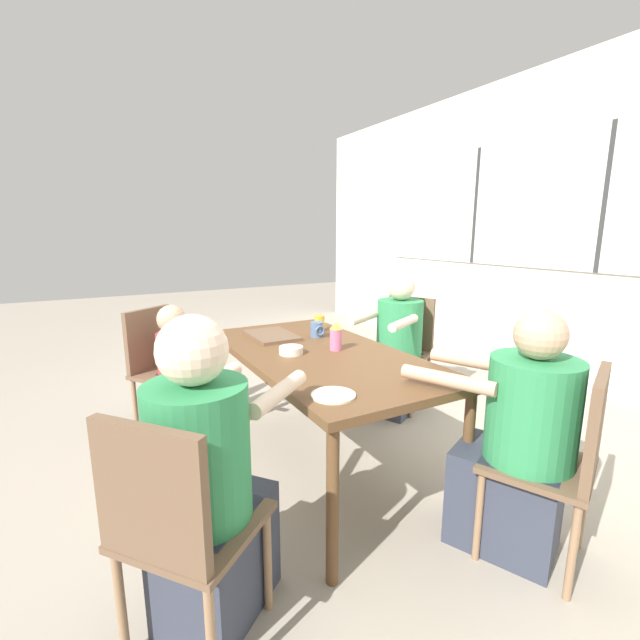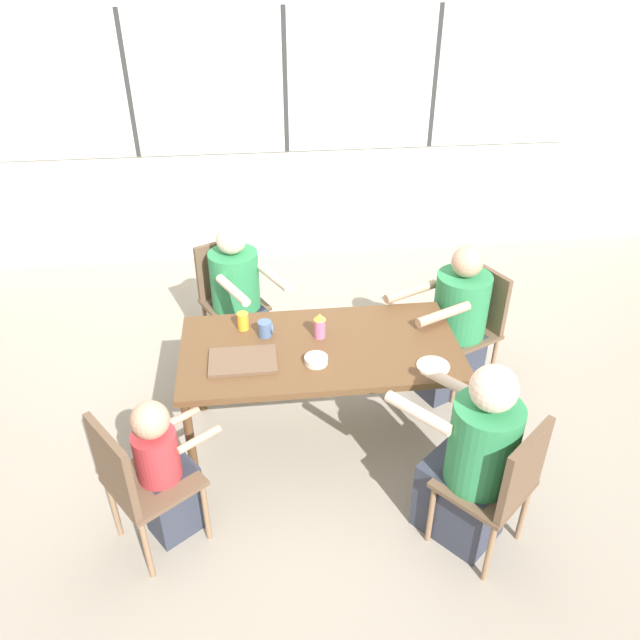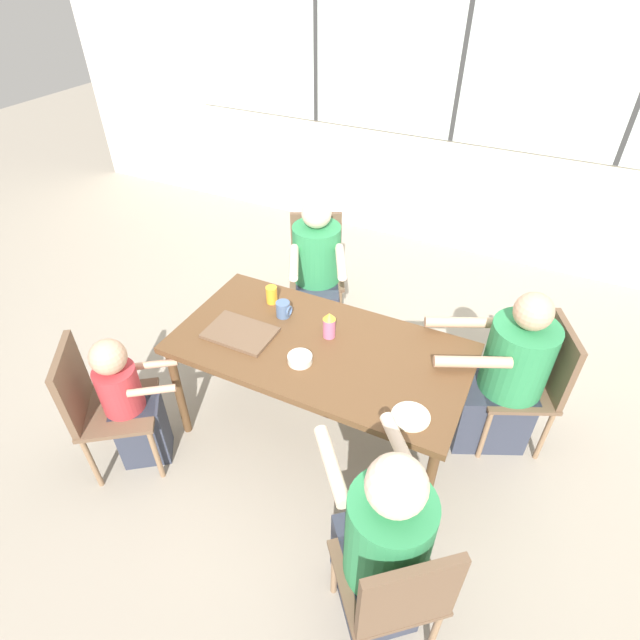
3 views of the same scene
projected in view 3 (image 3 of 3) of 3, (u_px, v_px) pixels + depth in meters
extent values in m
plane|color=gray|center=(320.00, 430.00, 3.14)|extent=(16.00, 16.00, 0.00)
cube|color=white|center=(459.00, 94.00, 4.13)|extent=(8.40, 0.06, 2.80)
cube|color=silver|center=(463.00, 66.00, 3.96)|extent=(5.20, 0.02, 1.18)
cube|color=#333333|center=(316.00, 52.00, 4.40)|extent=(0.04, 0.01, 1.18)
cube|color=#333333|center=(462.00, 66.00, 3.96)|extent=(0.04, 0.01, 1.18)
cube|color=brown|center=(320.00, 349.00, 2.71)|extent=(1.60, 0.82, 0.04)
cylinder|color=brown|center=(179.00, 393.00, 2.94)|extent=(0.05, 0.05, 0.67)
cylinder|color=brown|center=(427.00, 492.00, 2.43)|extent=(0.05, 0.05, 0.67)
cylinder|color=brown|center=(245.00, 324.00, 3.44)|extent=(0.05, 0.05, 0.67)
cylinder|color=brown|center=(461.00, 394.00, 2.93)|extent=(0.05, 0.05, 0.67)
cube|color=brown|center=(386.00, 576.00, 2.03)|extent=(0.56, 0.56, 0.03)
cube|color=brown|center=(409.00, 598.00, 1.76)|extent=(0.31, 0.27, 0.42)
cylinder|color=#8C6B4C|center=(334.00, 570.00, 2.26)|extent=(0.03, 0.03, 0.41)
cylinder|color=#8C6B4C|center=(404.00, 552.00, 2.33)|extent=(0.03, 0.03, 0.41)
cylinder|color=#8C6B4C|center=(435.00, 631.00, 2.07)|extent=(0.03, 0.03, 0.41)
cube|color=brown|center=(317.00, 276.00, 3.76)|extent=(0.54, 0.54, 0.03)
cube|color=brown|center=(316.00, 238.00, 3.76)|extent=(0.35, 0.21, 0.42)
cylinder|color=#8C6B4C|center=(340.00, 312.00, 3.76)|extent=(0.03, 0.03, 0.41)
cylinder|color=#8C6B4C|center=(295.00, 313.00, 3.76)|extent=(0.03, 0.03, 0.41)
cylinder|color=#8C6B4C|center=(337.00, 287.00, 4.03)|extent=(0.03, 0.03, 0.41)
cylinder|color=#8C6B4C|center=(295.00, 287.00, 4.02)|extent=(0.03, 0.03, 0.41)
cube|color=brown|center=(515.00, 387.00, 2.86)|extent=(0.53, 0.53, 0.03)
cube|color=brown|center=(558.00, 359.00, 2.72)|extent=(0.19, 0.36, 0.42)
cylinder|color=#8C6B4C|center=(485.00, 434.00, 2.87)|extent=(0.03, 0.03, 0.41)
cylinder|color=#8C6B4C|center=(472.00, 391.00, 3.13)|extent=(0.03, 0.03, 0.41)
cylinder|color=#8C6B4C|center=(544.00, 436.00, 2.86)|extent=(0.03, 0.03, 0.41)
cylinder|color=#8C6B4C|center=(526.00, 392.00, 3.12)|extent=(0.03, 0.03, 0.41)
cube|color=brown|center=(119.00, 409.00, 2.73)|extent=(0.56, 0.56, 0.03)
cube|color=brown|center=(72.00, 384.00, 2.57)|extent=(0.25, 0.33, 0.42)
cylinder|color=#8C6B4C|center=(161.00, 408.00, 3.02)|extent=(0.03, 0.03, 0.41)
cylinder|color=#8C6B4C|center=(156.00, 454.00, 2.76)|extent=(0.03, 0.03, 0.41)
cylinder|color=#8C6B4C|center=(102.00, 415.00, 2.98)|extent=(0.03, 0.03, 0.41)
cylinder|color=#8C6B4C|center=(92.00, 463.00, 2.71)|extent=(0.03, 0.03, 0.41)
cube|color=#333847|center=(374.00, 574.00, 2.24)|extent=(0.49, 0.50, 0.43)
cylinder|color=#2D844C|center=(388.00, 537.00, 1.91)|extent=(0.33, 0.33, 0.46)
sphere|color=beige|center=(397.00, 485.00, 1.70)|extent=(0.22, 0.22, 0.22)
cylinder|color=beige|center=(331.00, 465.00, 2.02)|extent=(0.28, 0.32, 0.06)
cylinder|color=beige|center=(401.00, 450.00, 2.08)|extent=(0.28, 0.32, 0.06)
cube|color=#333847|center=(317.00, 306.00, 3.80)|extent=(0.46, 0.51, 0.43)
cylinder|color=#2D844C|center=(317.00, 253.00, 3.59)|extent=(0.34, 0.34, 0.42)
sphere|color=beige|center=(316.00, 213.00, 3.39)|extent=(0.21, 0.21, 0.21)
cylinder|color=beige|center=(341.00, 262.00, 3.30)|extent=(0.23, 0.36, 0.06)
cylinder|color=beige|center=(294.00, 262.00, 3.29)|extent=(0.23, 0.36, 0.06)
cube|color=#333847|center=(488.00, 410.00, 2.99)|extent=(0.52, 0.47, 0.43)
cylinder|color=#2D844C|center=(518.00, 358.00, 2.72)|extent=(0.36, 0.36, 0.43)
sphere|color=tan|center=(534.00, 311.00, 2.52)|extent=(0.20, 0.20, 0.20)
cylinder|color=tan|center=(472.00, 362.00, 2.53)|extent=(0.38, 0.22, 0.06)
cylinder|color=tan|center=(460.00, 322.00, 2.78)|extent=(0.38, 0.22, 0.06)
cube|color=#333847|center=(143.00, 430.00, 2.87)|extent=(0.33, 0.31, 0.43)
cylinder|color=#B23338|center=(119.00, 389.00, 2.65)|extent=(0.22, 0.22, 0.27)
sphere|color=tan|center=(108.00, 357.00, 2.50)|extent=(0.19, 0.19, 0.19)
cylinder|color=tan|center=(155.00, 364.00, 2.71)|extent=(0.22, 0.17, 0.04)
cylinder|color=tan|center=(152.00, 391.00, 2.56)|extent=(0.22, 0.17, 0.04)
cube|color=brown|center=(240.00, 333.00, 2.77)|extent=(0.38, 0.26, 0.02)
cylinder|color=slate|center=(283.00, 309.00, 2.88)|extent=(0.08, 0.08, 0.09)
torus|color=slate|center=(289.00, 311.00, 2.87)|extent=(0.01, 0.07, 0.07)
cylinder|color=#CC668C|center=(329.00, 328.00, 2.73)|extent=(0.07, 0.07, 0.12)
cone|color=gold|center=(329.00, 316.00, 2.68)|extent=(0.07, 0.07, 0.04)
cylinder|color=gold|center=(272.00, 295.00, 2.98)|extent=(0.07, 0.07, 0.11)
cylinder|color=silver|center=(300.00, 359.00, 2.59)|extent=(0.13, 0.13, 0.04)
cylinder|color=beige|center=(411.00, 417.00, 2.31)|extent=(0.18, 0.18, 0.01)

